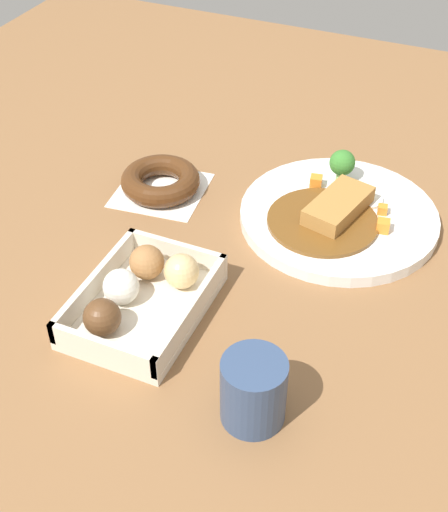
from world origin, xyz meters
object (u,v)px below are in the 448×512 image
object	(u,v)px
donut_box	(142,296)
chocolate_ring_donut	(161,181)
curry_plate	(338,214)
coffee_mug	(253,391)

from	to	relation	value
donut_box	chocolate_ring_donut	size ratio (longest dim) A/B	1.36
curry_plate	donut_box	world-z (taller)	curry_plate
curry_plate	coffee_mug	world-z (taller)	coffee_mug
curry_plate	donut_box	distance (m)	0.32
curry_plate	coffee_mug	xyz separation A→B (m)	(0.37, 0.01, 0.03)
curry_plate	donut_box	size ratio (longest dim) A/B	1.45
curry_plate	chocolate_ring_donut	xyz separation A→B (m)	(0.03, -0.27, 0.00)
donut_box	chocolate_ring_donut	world-z (taller)	donut_box
chocolate_ring_donut	coffee_mug	xyz separation A→B (m)	(0.34, 0.29, 0.02)
curry_plate	chocolate_ring_donut	world-z (taller)	curry_plate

